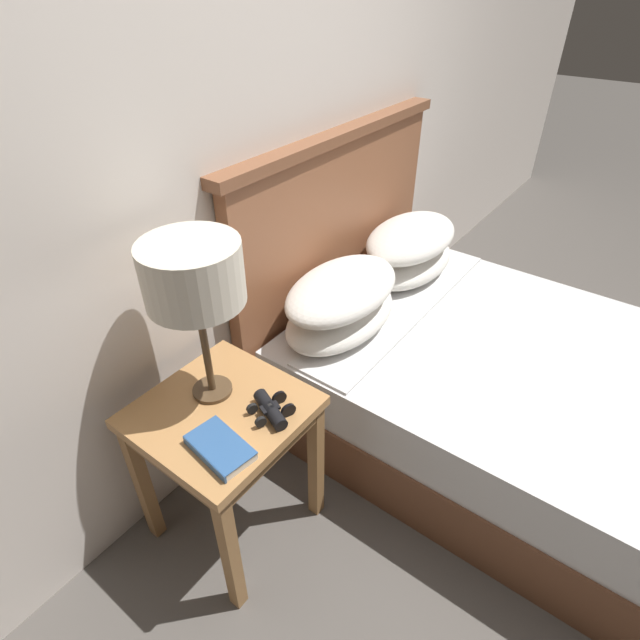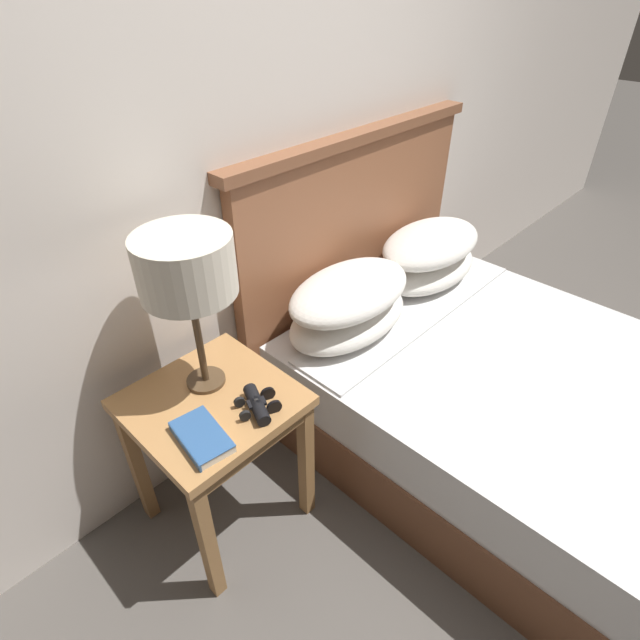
{
  "view_description": "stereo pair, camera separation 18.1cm",
  "coord_description": "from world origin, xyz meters",
  "views": [
    {
      "loc": [
        -1.24,
        -0.26,
        1.78
      ],
      "look_at": [
        -0.06,
        0.62,
        0.72
      ],
      "focal_mm": 28.0,
      "sensor_mm": 36.0,
      "label": 1
    },
    {
      "loc": [
        -1.12,
        -0.4,
        1.78
      ],
      "look_at": [
        -0.06,
        0.62,
        0.72
      ],
      "focal_mm": 28.0,
      "sensor_mm": 36.0,
      "label": 2
    }
  ],
  "objects": [
    {
      "name": "binoculars_pair",
      "position": [
        -0.45,
        0.52,
        0.64
      ],
      "size": [
        0.16,
        0.16,
        0.05
      ],
      "color": "black",
      "rests_on": "nightstand"
    },
    {
      "name": "table_lamp",
      "position": [
        -0.48,
        0.75,
        1.06
      ],
      "size": [
        0.29,
        0.29,
        0.55
      ],
      "color": "#4C3823",
      "rests_on": "nightstand"
    },
    {
      "name": "ground_plane",
      "position": [
        0.0,
        0.0,
        0.0
      ],
      "size": [
        20.0,
        20.0,
        0.0
      ],
      "primitive_type": "plane",
      "color": "#514C47",
      "rests_on": "ground"
    },
    {
      "name": "book_on_nightstand",
      "position": [
        -0.65,
        0.54,
        0.63
      ],
      "size": [
        0.15,
        0.22,
        0.03
      ],
      "color": "silver",
      "rests_on": "nightstand"
    },
    {
      "name": "nightstand",
      "position": [
        -0.52,
        0.67,
        0.52
      ],
      "size": [
        0.51,
        0.5,
        0.62
      ],
      "color": "#AD7A47",
      "rests_on": "ground_plane"
    },
    {
      "name": "wall_back",
      "position": [
        0.0,
        1.01,
        1.3
      ],
      "size": [
        8.0,
        0.06,
        2.6
      ],
      "color": "silver",
      "rests_on": "ground_plane"
    },
    {
      "name": "bed",
      "position": [
        0.51,
        0.14,
        0.31
      ],
      "size": [
        1.46,
        1.89,
        1.22
      ],
      "color": "brown",
      "rests_on": "ground_plane"
    }
  ]
}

